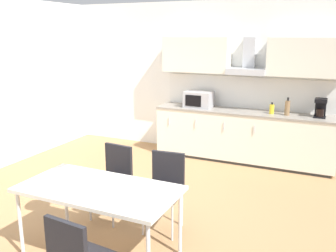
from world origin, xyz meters
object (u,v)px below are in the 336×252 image
object	(u,v)px
coffee_maker	(320,108)
pendant_lamp	(93,61)
microwave	(199,99)
bottle_brown	(287,108)
dining_table	(99,192)
chair_far_right	(165,183)
bottle_yellow	(272,109)
chair_far_left	(114,174)

from	to	relation	value
coffee_maker	pendant_lamp	distance (m)	3.98
microwave	bottle_brown	bearing A→B (deg)	-1.55
pendant_lamp	dining_table	bearing A→B (deg)	126.87
dining_table	chair_far_right	xyz separation A→B (m)	(0.34, 0.78, -0.15)
bottle_yellow	dining_table	xyz separation A→B (m)	(-1.02, -3.41, -0.28)
dining_table	chair_far_left	world-z (taller)	chair_far_left
coffee_maker	pendant_lamp	size ratio (longest dim) A/B	0.94
microwave	bottle_yellow	size ratio (longest dim) A/B	2.56
bottle_brown	pendant_lamp	distance (m)	3.73
dining_table	chair_far_left	distance (m)	0.86
coffee_maker	dining_table	distance (m)	3.89
chair_far_right	chair_far_left	bearing A→B (deg)	-179.99
bottle_yellow	chair_far_right	size ratio (longest dim) A/B	0.22
microwave	chair_far_right	world-z (taller)	microwave
microwave	pendant_lamp	world-z (taller)	pendant_lamp
microwave	chair_far_left	xyz separation A→B (m)	(-0.08, -2.65, -0.49)
microwave	chair_far_left	world-z (taller)	microwave
chair_far_right	chair_far_left	size ratio (longest dim) A/B	1.00
microwave	coffee_maker	distance (m)	2.01
bottle_brown	chair_far_left	distance (m)	3.10
chair_far_left	pendant_lamp	bearing A→B (deg)	-66.54
dining_table	pendant_lamp	world-z (taller)	pendant_lamp
bottle_yellow	dining_table	size ratio (longest dim) A/B	0.12
microwave	coffee_maker	world-z (taller)	coffee_maker
chair_far_left	pendant_lamp	size ratio (longest dim) A/B	2.72
coffee_maker	chair_far_right	bearing A→B (deg)	-117.89
microwave	bottle_brown	world-z (taller)	bottle_brown
bottle_yellow	chair_far_right	distance (m)	2.75
bottle_yellow	chair_far_right	bearing A→B (deg)	-104.60
microwave	bottle_yellow	world-z (taller)	microwave
microwave	pendant_lamp	bearing A→B (deg)	-85.75
coffee_maker	bottle_brown	bearing A→B (deg)	-172.11
bottle_yellow	coffee_maker	bearing A→B (deg)	3.68
bottle_brown	chair_far_left	bearing A→B (deg)	-121.59
microwave	dining_table	distance (m)	3.46
bottle_brown	bottle_yellow	xyz separation A→B (m)	(-0.25, 0.02, -0.04)
bottle_yellow	chair_far_right	xyz separation A→B (m)	(-0.69, -2.63, -0.43)
dining_table	pendant_lamp	distance (m)	1.24
dining_table	chair_far_left	bearing A→B (deg)	113.46
coffee_maker	chair_far_right	distance (m)	3.07
bottle_yellow	dining_table	distance (m)	3.57
microwave	chair_far_left	bearing A→B (deg)	-91.78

